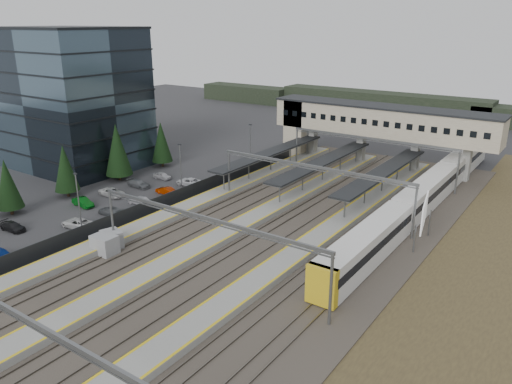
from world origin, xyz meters
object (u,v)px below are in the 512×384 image
Objects in this scene: train at (426,194)px; footbridge at (366,122)px; relay_cabin_near at (105,245)px; relay_cabin_far at (112,240)px; office_building at (70,98)px; billboard at (424,214)px.

footbridge is at bearing 134.79° from train.
relay_cabin_near is 0.98× the size of relay_cabin_far.
office_building is 53.18m from footbridge.
relay_cabin_far is 51.75m from footbridge.
train reaches higher than relay_cabin_near.
billboard is (19.67, -28.83, -3.98)m from footbridge.
billboard is at bearing 36.34° from relay_cabin_far.
office_building reaches higher than relay_cabin_far.
footbridge is (9.63, 50.38, 6.84)m from relay_cabin_far.
office_building is at bearing 147.73° from relay_cabin_near.
train is (16.30, -16.42, -5.75)m from footbridge.
footbridge is 0.63× the size of train.
relay_cabin_near is 43.60m from train.
relay_cabin_far is at bearing -127.35° from train.
footbridge is at bearing 80.11° from relay_cabin_near.
footbridge reaches higher than relay_cabin_far.
relay_cabin_near is at bearing -99.89° from footbridge.
train is (25.34, 35.47, 1.02)m from relay_cabin_near.
office_building is 63.92m from billboard.
office_building is at bearing -145.53° from footbridge.
office_building is 8.48× the size of relay_cabin_far.
office_building reaches higher than relay_cabin_near.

